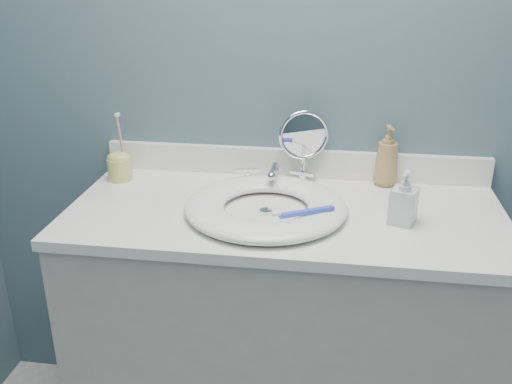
% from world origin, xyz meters
% --- Properties ---
extents(back_wall, '(2.20, 0.02, 2.40)m').
position_xyz_m(back_wall, '(0.00, 1.25, 1.20)').
color(back_wall, '#475E6B').
rests_on(back_wall, ground).
extents(vanity_cabinet, '(1.20, 0.55, 0.85)m').
position_xyz_m(vanity_cabinet, '(0.00, 0.97, 0.42)').
color(vanity_cabinet, '#B4AFA4').
rests_on(vanity_cabinet, ground).
extents(countertop, '(1.22, 0.57, 0.03)m').
position_xyz_m(countertop, '(0.00, 0.97, 0.86)').
color(countertop, white).
rests_on(countertop, vanity_cabinet).
extents(backsplash, '(1.22, 0.02, 0.09)m').
position_xyz_m(backsplash, '(0.00, 1.24, 0.93)').
color(backsplash, white).
rests_on(backsplash, countertop).
extents(basin, '(0.45, 0.45, 0.04)m').
position_xyz_m(basin, '(-0.05, 0.94, 0.90)').
color(basin, white).
rests_on(basin, countertop).
extents(drain, '(0.04, 0.04, 0.01)m').
position_xyz_m(drain, '(-0.05, 0.94, 0.88)').
color(drain, silver).
rests_on(drain, countertop).
extents(faucet, '(0.25, 0.13, 0.07)m').
position_xyz_m(faucet, '(-0.05, 1.14, 0.91)').
color(faucet, silver).
rests_on(faucet, countertop).
extents(makeup_mirror, '(0.15, 0.09, 0.23)m').
position_xyz_m(makeup_mirror, '(0.03, 1.19, 1.01)').
color(makeup_mirror, silver).
rests_on(makeup_mirror, countertop).
extents(soap_bottle_amber, '(0.09, 0.09, 0.19)m').
position_xyz_m(soap_bottle_amber, '(0.29, 1.21, 0.97)').
color(soap_bottle_amber, '#A17F49').
rests_on(soap_bottle_amber, countertop).
extents(soap_bottle_clear, '(0.08, 0.08, 0.14)m').
position_xyz_m(soap_bottle_clear, '(0.32, 0.93, 0.95)').
color(soap_bottle_clear, silver).
rests_on(soap_bottle_clear, countertop).
extents(toothbrush_holder, '(0.08, 0.08, 0.22)m').
position_xyz_m(toothbrush_holder, '(-0.54, 1.13, 0.93)').
color(toothbrush_holder, '#CAC765').
rests_on(toothbrush_holder, countertop).
extents(toothbrush_lying, '(0.16, 0.10, 0.02)m').
position_xyz_m(toothbrush_lying, '(0.06, 0.87, 0.92)').
color(toothbrush_lying, blue).
rests_on(toothbrush_lying, basin).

